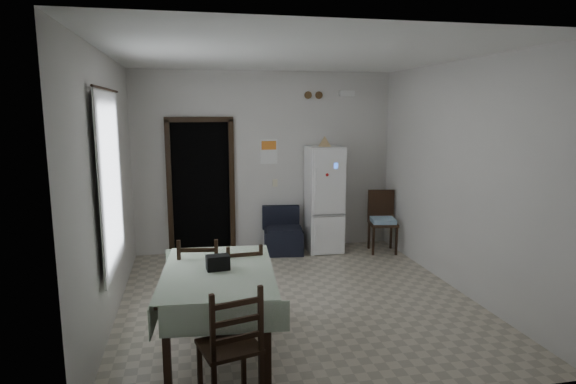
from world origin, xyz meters
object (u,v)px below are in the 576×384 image
at_px(navy_seat, 283,231).
at_px(dining_chair_near_head, 229,344).
at_px(dining_table, 219,311).
at_px(dining_chair_far_left, 201,282).
at_px(fridge, 324,199).
at_px(dining_chair_far_right, 242,283).
at_px(corner_chair, 383,222).

relative_size(navy_seat, dining_chair_near_head, 0.72).
xyz_separation_m(dining_table, dining_chair_far_left, (-0.15, 0.55, 0.10)).
bearing_deg(fridge, navy_seat, -178.89).
bearing_deg(dining_chair_far_left, dining_chair_far_right, -173.17).
bearing_deg(fridge, dining_chair_near_head, -114.77).
bearing_deg(navy_seat, dining_chair_far_left, -112.04).
height_order(corner_chair, dining_chair_far_right, corner_chair).
bearing_deg(fridge, corner_chair, -16.14).
bearing_deg(dining_chair_far_right, dining_chair_near_head, 76.46).
bearing_deg(dining_chair_near_head, dining_chair_far_right, -115.26).
bearing_deg(corner_chair, dining_table, -125.28).
relative_size(dining_table, dining_chair_far_left, 1.54).
distance_m(fridge, dining_chair_far_left, 3.23).
bearing_deg(dining_chair_far_right, navy_seat, -113.83).
distance_m(navy_seat, dining_chair_far_left, 2.83).
distance_m(fridge, dining_chair_far_right, 2.99).
bearing_deg(dining_chair_far_right, dining_chair_far_left, -4.41).
bearing_deg(dining_chair_far_left, dining_chair_near_head, 105.15).
xyz_separation_m(navy_seat, dining_table, (-1.23, -3.02, 0.04)).
xyz_separation_m(corner_chair, dining_chair_far_left, (-2.97, -2.18, 0.01)).
xyz_separation_m(corner_chair, dining_chair_far_right, (-2.53, -2.19, -0.03)).
relative_size(fridge, dining_chair_near_head, 1.69).
height_order(fridge, dining_chair_far_left, fridge).
relative_size(dining_table, dining_chair_near_head, 1.53).
height_order(fridge, dining_table, fridge).
distance_m(corner_chair, dining_chair_near_head, 4.57).
xyz_separation_m(corner_chair, dining_table, (-2.82, -2.74, -0.09)).
bearing_deg(corner_chair, navy_seat, -179.53).
xyz_separation_m(navy_seat, dining_chair_far_left, (-1.39, -2.46, 0.14)).
distance_m(dining_chair_far_left, dining_chair_far_right, 0.44).
distance_m(navy_seat, corner_chair, 1.62).
bearing_deg(dining_chair_far_left, fridge, -121.54).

